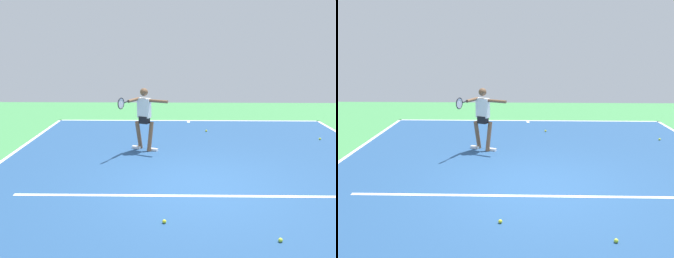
{
  "view_description": "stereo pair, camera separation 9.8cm",
  "coord_description": "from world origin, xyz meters",
  "views": [
    {
      "loc": [
        0.51,
        7.38,
        2.95
      ],
      "look_at": [
        0.66,
        -1.34,
        0.9
      ],
      "focal_mm": 40.88,
      "sensor_mm": 36.0,
      "label": 1
    },
    {
      "loc": [
        0.41,
        7.38,
        2.95
      ],
      "look_at": [
        0.66,
        -1.34,
        0.9
      ],
      "focal_mm": 40.88,
      "sensor_mm": 36.0,
      "label": 2
    }
  ],
  "objects": [
    {
      "name": "court_surface",
      "position": [
        0.0,
        0.0,
        0.0
      ],
      "size": [
        9.7,
        13.21,
        0.0
      ],
      "primitive_type": "cube",
      "color": "navy",
      "rests_on": "ground_plane"
    },
    {
      "name": "court_line_centre_mark",
      "position": [
        0.0,
        -6.35,
        0.0
      ],
      "size": [
        0.1,
        0.3,
        0.01
      ],
      "primitive_type": "cube",
      "color": "white",
      "rests_on": "ground_plane"
    },
    {
      "name": "court_line_service",
      "position": [
        0.0,
        0.48,
        0.0
      ],
      "size": [
        7.28,
        0.1,
        0.01
      ],
      "primitive_type": "cube",
      "color": "white",
      "rests_on": "ground_plane"
    },
    {
      "name": "tennis_ball_centre_court",
      "position": [
        -3.87,
        -3.82,
        0.03
      ],
      "size": [
        0.07,
        0.07,
        0.07
      ],
      "primitive_type": "sphere",
      "color": "#C6E53D",
      "rests_on": "ground_plane"
    },
    {
      "name": "tennis_ball_far_corner",
      "position": [
        -0.53,
        -4.8,
        0.03
      ],
      "size": [
        0.07,
        0.07,
        0.07
      ],
      "primitive_type": "sphere",
      "color": "yellow",
      "rests_on": "ground_plane"
    },
    {
      "name": "tennis_player",
      "position": [
        1.33,
        -2.65,
        0.97
      ],
      "size": [
        1.23,
        1.1,
        1.71
      ],
      "rotation": [
        0.0,
        0.0,
        -0.42
      ],
      "color": "brown",
      "rests_on": "ground_plane"
    },
    {
      "name": "tennis_ball_by_baseline",
      "position": [
        0.67,
        1.62,
        0.03
      ],
      "size": [
        0.07,
        0.07,
        0.07
      ],
      "primitive_type": "sphere",
      "color": "yellow",
      "rests_on": "ground_plane"
    },
    {
      "name": "tennis_ball_by_sideline",
      "position": [
        -1.08,
        2.19,
        0.03
      ],
      "size": [
        0.07,
        0.07,
        0.07
      ],
      "primitive_type": "sphere",
      "color": "#C6E53D",
      "rests_on": "ground_plane"
    },
    {
      "name": "court_line_baseline_near",
      "position": [
        0.0,
        -6.55,
        0.0
      ],
      "size": [
        9.7,
        0.1,
        0.01
      ],
      "primitive_type": "cube",
      "color": "white",
      "rests_on": "ground_plane"
    },
    {
      "name": "ground_plane",
      "position": [
        0.0,
        0.0,
        0.0
      ],
      "size": [
        21.44,
        21.44,
        0.0
      ],
      "primitive_type": "plane",
      "color": "#428E4C"
    }
  ]
}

